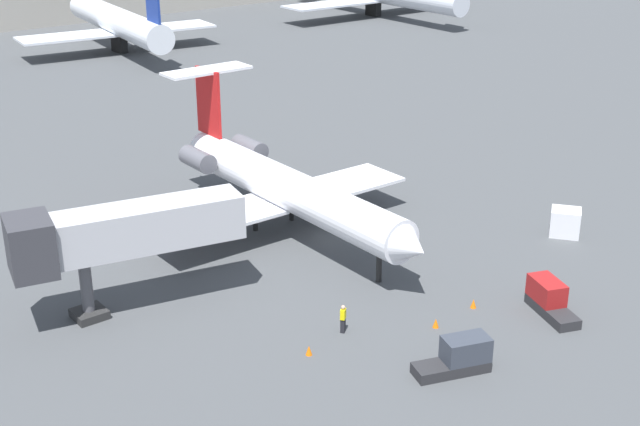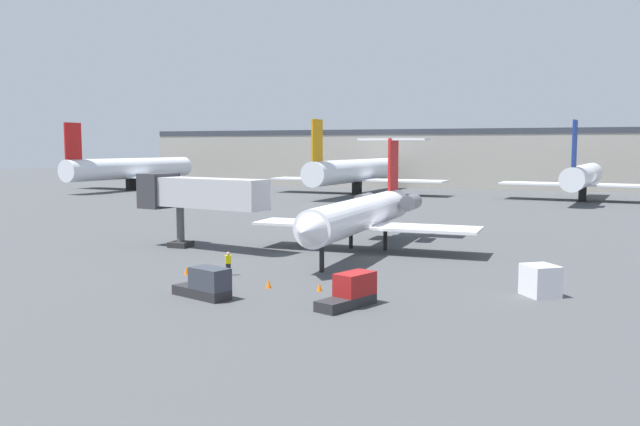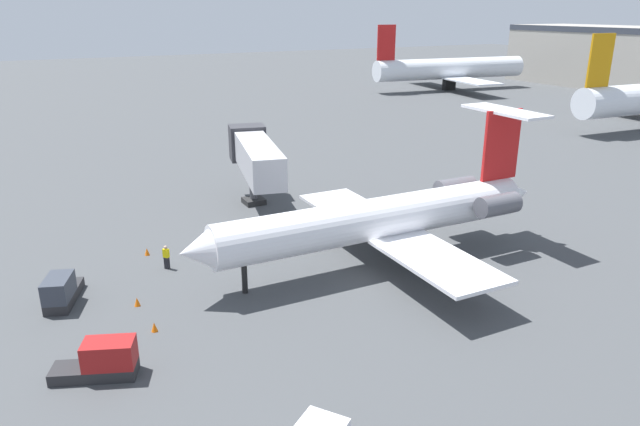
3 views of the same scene
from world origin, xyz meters
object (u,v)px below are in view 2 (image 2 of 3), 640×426
at_px(traffic_cone_mid, 320,287).
at_px(parked_airliner_west_mid, 357,171).
at_px(cargo_container_uld, 540,281).
at_px(jet_bridge, 194,194).
at_px(parked_airliner_west_end, 131,169).
at_px(traffic_cone_near, 186,271).
at_px(parked_airliner_centre, 583,176).
at_px(regional_jet, 364,212).
at_px(traffic_cone_far, 269,284).
at_px(baggage_tug_trailing, 206,285).
at_px(baggage_tug_lead, 351,292).
at_px(ground_crew_marshaller, 228,263).

distance_m(traffic_cone_mid, parked_airliner_west_mid, 87.16).
height_order(cargo_container_uld, parked_airliner_west_mid, parked_airliner_west_mid).
height_order(jet_bridge, parked_airliner_west_end, parked_airliner_west_end).
xyz_separation_m(jet_bridge, traffic_cone_near, (5.73, -10.77, -4.68)).
bearing_deg(traffic_cone_near, jet_bridge, 118.04).
distance_m(traffic_cone_near, parked_airliner_centre, 84.36).
relative_size(regional_jet, traffic_cone_far, 49.55).
relative_size(parked_airliner_west_end, parked_airliner_west_mid, 0.85).
bearing_deg(baggage_tug_trailing, traffic_cone_near, 130.07).
relative_size(baggage_tug_trailing, cargo_container_uld, 1.58).
xyz_separation_m(cargo_container_uld, traffic_cone_near, (-24.04, -1.47, -0.69)).
height_order(baggage_tug_lead, cargo_container_uld, cargo_container_uld).
bearing_deg(ground_crew_marshaller, cargo_container_uld, 2.01).
bearing_deg(cargo_container_uld, baggage_tug_lead, -147.57).
relative_size(cargo_container_uld, traffic_cone_mid, 4.87).
xyz_separation_m(traffic_cone_near, parked_airliner_west_end, (-61.11, 77.59, 4.21)).
height_order(ground_crew_marshaller, traffic_cone_near, ground_crew_marshaller).
distance_m(traffic_cone_mid, parked_airliner_west_end, 107.31).
distance_m(parked_airliner_west_end, parked_airliner_west_mid, 49.02).
height_order(regional_jet, jet_bridge, regional_jet).
height_order(ground_crew_marshaller, traffic_cone_mid, ground_crew_marshaller).
height_order(ground_crew_marshaller, traffic_cone_far, ground_crew_marshaller).
distance_m(jet_bridge, parked_airliner_centre, 76.60).
distance_m(traffic_cone_far, parked_airliner_west_end, 105.24).
bearing_deg(baggage_tug_lead, parked_airliner_centre, 80.23).
xyz_separation_m(baggage_tug_trailing, parked_airliner_centre, (23.33, 85.40, 3.33)).
bearing_deg(traffic_cone_mid, parked_airliner_west_end, 132.16).
bearing_deg(regional_jet, traffic_cone_far, -95.26).
bearing_deg(baggage_tug_trailing, cargo_container_uld, 21.72).
height_order(ground_crew_marshaller, parked_airliner_west_end, parked_airliner_west_end).
height_order(traffic_cone_mid, traffic_cone_far, same).
xyz_separation_m(ground_crew_marshaller, traffic_cone_far, (4.46, -2.87, -0.58)).
relative_size(cargo_container_uld, traffic_cone_near, 4.87).
xyz_separation_m(cargo_container_uld, traffic_cone_far, (-16.60, -3.61, -0.69)).
distance_m(regional_jet, traffic_cone_far, 17.05).
distance_m(jet_bridge, parked_airliner_west_end, 86.78).
height_order(parked_airliner_west_mid, parked_airliner_centre, parked_airliner_west_mid).
xyz_separation_m(parked_airliner_west_end, parked_airliner_centre, (89.55, 1.73, -0.31)).
relative_size(traffic_cone_mid, parked_airliner_centre, 0.02).
bearing_deg(traffic_cone_mid, cargo_container_uld, 14.29).
xyz_separation_m(traffic_cone_mid, parked_airliner_centre, (17.57, 81.21, 3.89)).
relative_size(baggage_tug_lead, traffic_cone_far, 7.70).
bearing_deg(jet_bridge, regional_jet, 14.37).
relative_size(jet_bridge, traffic_cone_near, 24.69).
relative_size(baggage_tug_lead, parked_airliner_centre, 0.13).
relative_size(parked_airliner_west_mid, parked_airliner_centre, 1.29).
height_order(traffic_cone_far, parked_airliner_west_end, parked_airliner_west_end).
bearing_deg(parked_airliner_centre, ground_crew_marshaller, -107.95).
relative_size(cargo_container_uld, parked_airliner_centre, 0.08).
xyz_separation_m(traffic_cone_far, parked_airliner_west_end, (-68.55, 79.73, 4.21)).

